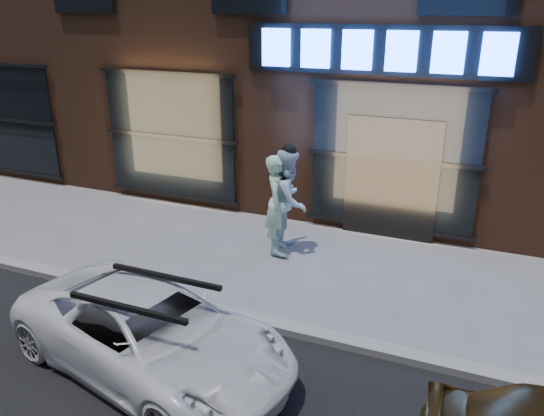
{
  "coord_description": "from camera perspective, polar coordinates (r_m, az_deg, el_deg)",
  "views": [
    {
      "loc": [
        1.59,
        -6.03,
        4.36
      ],
      "look_at": [
        -1.55,
        1.6,
        1.2
      ],
      "focal_mm": 35.0,
      "sensor_mm": 36.0,
      "label": 1
    }
  ],
  "objects": [
    {
      "name": "ground",
      "position": [
        7.61,
        6.42,
        -14.16
      ],
      "size": [
        90.0,
        90.0,
        0.0
      ],
      "primitive_type": "plane",
      "color": "slate",
      "rests_on": "ground"
    },
    {
      "name": "man_cap",
      "position": [
        9.79,
        1.76,
        0.79
      ],
      "size": [
        0.87,
        1.05,
        1.97
      ],
      "primitive_type": "imported",
      "rotation": [
        0.0,
        0.0,
        1.71
      ],
      "color": "silver",
      "rests_on": "ground"
    },
    {
      "name": "man_bowtie",
      "position": [
        9.75,
        0.64,
        0.38
      ],
      "size": [
        0.56,
        0.75,
        1.87
      ],
      "primitive_type": "imported",
      "rotation": [
        0.0,
        0.0,
        1.75
      ],
      "color": "#BEFAE1",
      "rests_on": "ground"
    },
    {
      "name": "white_suv",
      "position": [
        6.96,
        -12.87,
        -12.94
      ],
      "size": [
        4.2,
        2.68,
        1.08
      ],
      "primitive_type": "imported",
      "rotation": [
        0.0,
        0.0,
        1.33
      ],
      "color": "white",
      "rests_on": "ground"
    },
    {
      "name": "curb",
      "position": [
        7.58,
        6.44,
        -13.79
      ],
      "size": [
        60.0,
        0.25,
        0.12
      ],
      "primitive_type": "cube",
      "color": "gray",
      "rests_on": "ground"
    }
  ]
}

